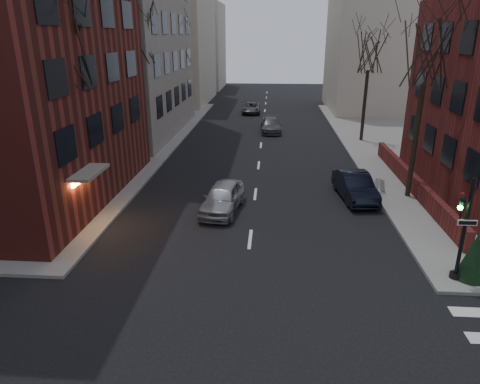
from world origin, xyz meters
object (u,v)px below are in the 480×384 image
(parked_sedan, at_px, (355,186))
(car_lane_gray, at_px, (271,125))
(car_lane_far, at_px, (251,108))
(sandwich_board, at_px, (379,185))
(car_lane_silver, at_px, (223,198))
(tree_right_b, at_px, (370,52))
(traffic_signal, at_px, (461,236))
(tree_left_b, at_px, (138,34))
(streetlamp_near, at_px, (135,110))
(tree_left_c, at_px, (179,44))
(streetlamp_far, at_px, (190,80))
(tree_right_a, at_px, (428,52))
(tree_left_a, at_px, (60,44))
(evergreen_shrub, at_px, (474,256))

(parked_sedan, height_order, car_lane_gray, parked_sedan)
(car_lane_far, xyz_separation_m, sandwich_board, (8.94, -27.45, -0.07))
(car_lane_silver, height_order, car_lane_far, car_lane_silver)
(tree_right_b, relative_size, parked_sedan, 2.00)
(traffic_signal, relative_size, sandwich_board, 4.95)
(tree_left_b, height_order, car_lane_gray, tree_left_b)
(traffic_signal, xyz_separation_m, sandwich_board, (-0.64, 9.54, -1.35))
(tree_right_b, bearing_deg, sandwich_board, -96.36)
(tree_left_b, bearing_deg, streetlamp_near, -81.47)
(tree_left_c, distance_m, streetlamp_far, 4.33)
(tree_left_b, xyz_separation_m, tree_left_c, (0.00, 14.00, -0.88))
(tree_right_a, bearing_deg, parked_sedan, -174.00)
(traffic_signal, distance_m, streetlamp_near, 20.86)
(car_lane_silver, bearing_deg, car_lane_far, 97.92)
(tree_left_b, xyz_separation_m, tree_right_a, (17.60, -8.00, -0.88))
(tree_left_a, distance_m, car_lane_far, 33.70)
(tree_left_a, relative_size, parked_sedan, 2.24)
(tree_left_c, xyz_separation_m, parked_sedan, (14.51, -22.33, -7.27))
(streetlamp_near, bearing_deg, tree_right_a, -13.24)
(traffic_signal, height_order, tree_right_b, tree_right_b)
(traffic_signal, bearing_deg, streetlamp_far, 116.06)
(tree_left_a, xyz_separation_m, tree_right_a, (17.60, 4.00, -0.44))
(car_lane_silver, xyz_separation_m, car_lane_far, (0.00, 30.69, -0.12))
(streetlamp_near, bearing_deg, parked_sedan, -17.27)
(tree_left_c, height_order, tree_right_b, tree_left_c)
(parked_sedan, bearing_deg, traffic_signal, -82.45)
(car_lane_far, height_order, sandwich_board, car_lane_far)
(traffic_signal, xyz_separation_m, car_lane_gray, (-7.14, 26.44, -1.24))
(tree_left_a, bearing_deg, parked_sedan, 14.21)
(tree_left_b, relative_size, streetlamp_far, 1.72)
(tree_left_b, relative_size, car_lane_silver, 2.45)
(parked_sedan, bearing_deg, tree_right_a, -0.84)
(evergreen_shrub, bearing_deg, sandwich_board, 97.43)
(streetlamp_near, xyz_separation_m, parked_sedan, (13.91, -4.33, -3.48))
(parked_sedan, relative_size, car_lane_far, 1.01)
(sandwich_board, bearing_deg, parked_sedan, -171.16)
(tree_right_a, bearing_deg, car_lane_far, 110.46)
(tree_left_a, height_order, car_lane_gray, tree_left_a)
(traffic_signal, bearing_deg, parked_sedan, 104.39)
(streetlamp_near, distance_m, sandwich_board, 16.30)
(car_lane_silver, bearing_deg, tree_left_c, 114.08)
(tree_right_a, relative_size, parked_sedan, 2.12)
(streetlamp_near, relative_size, evergreen_shrub, 3.31)
(tree_left_c, xyz_separation_m, car_lane_far, (7.16, 5.99, -7.40))
(tree_left_b, bearing_deg, evergreen_shrub, -44.44)
(traffic_signal, bearing_deg, tree_left_c, 118.36)
(tree_left_b, distance_m, tree_right_b, 18.64)
(tree_left_b, height_order, tree_right_b, tree_left_b)
(tree_right_b, relative_size, car_lane_far, 2.03)
(traffic_signal, bearing_deg, tree_right_a, 84.53)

